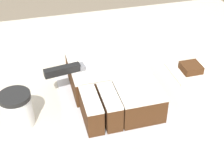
# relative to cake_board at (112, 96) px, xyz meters

# --- Properties ---
(countertop) EXTENTS (1.40, 1.10, 0.91)m
(countertop) POSITION_rel_cake_board_xyz_m (0.05, 0.10, -0.46)
(countertop) COLOR beige
(countertop) RESTS_ON ground_plane
(cake_board) EXTENTS (0.31, 0.40, 0.01)m
(cake_board) POSITION_rel_cake_board_xyz_m (0.00, 0.00, 0.00)
(cake_board) COLOR silver
(cake_board) RESTS_ON countertop
(cake) EXTENTS (0.23, 0.32, 0.08)m
(cake) POSITION_rel_cake_board_xyz_m (0.00, 0.00, 0.04)
(cake) COLOR #472814
(cake) RESTS_ON cake_board
(knife) EXTENTS (0.27, 0.06, 0.02)m
(knife) POSITION_rel_cake_board_xyz_m (-0.11, 0.04, 0.09)
(knife) COLOR silver
(knife) RESTS_ON cake
(coffee_cup) EXTENTS (0.08, 0.08, 0.10)m
(coffee_cup) POSITION_rel_cake_board_xyz_m (-0.28, -0.05, 0.05)
(coffee_cup) COLOR white
(coffee_cup) RESTS_ON countertop
(paper_napkin) EXTENTS (0.13, 0.13, 0.01)m
(paper_napkin) POSITION_rel_cake_board_xyz_m (0.29, 0.06, 0.00)
(paper_napkin) COLOR white
(paper_napkin) RESTS_ON countertop
(brownie) EXTENTS (0.06, 0.06, 0.03)m
(brownie) POSITION_rel_cake_board_xyz_m (0.29, 0.06, 0.02)
(brownie) COLOR #472814
(brownie) RESTS_ON paper_napkin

